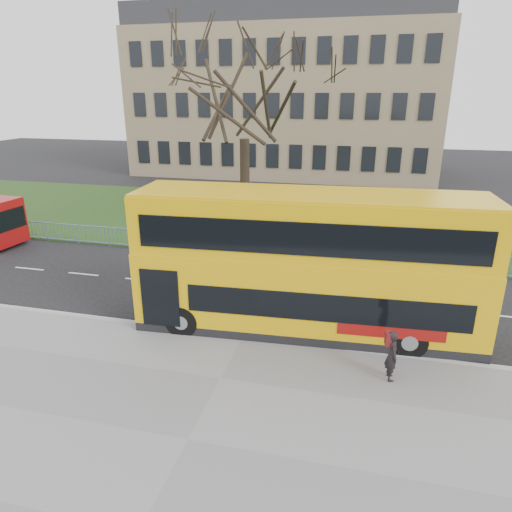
# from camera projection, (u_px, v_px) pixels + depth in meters

# --- Properties ---
(ground) EXTENTS (120.00, 120.00, 0.00)m
(ground) POSITION_uv_depth(u_px,v_px,m) (254.00, 319.00, 17.45)
(ground) COLOR black
(ground) RESTS_ON ground
(pavement) EXTENTS (80.00, 10.50, 0.12)m
(pavement) POSITION_uv_depth(u_px,v_px,m) (188.00, 441.00, 11.27)
(pavement) COLOR slate
(pavement) RESTS_ON ground
(kerb) EXTENTS (80.00, 0.20, 0.14)m
(kerb) POSITION_uv_depth(u_px,v_px,m) (243.00, 337.00, 16.01)
(kerb) COLOR #9C9C9E
(kerb) RESTS_ON ground
(grass_verge) EXTENTS (80.00, 15.40, 0.08)m
(grass_verge) POSITION_uv_depth(u_px,v_px,m) (305.00, 221.00, 30.51)
(grass_verge) COLOR #1D3C16
(grass_verge) RESTS_ON ground
(guard_railing) EXTENTS (40.00, 0.12, 1.10)m
(guard_railing) POSITION_uv_depth(u_px,v_px,m) (285.00, 250.00, 23.30)
(guard_railing) COLOR #668DB6
(guard_railing) RESTS_ON ground
(bare_tree) EXTENTS (9.41, 9.41, 13.44)m
(bare_tree) POSITION_uv_depth(u_px,v_px,m) (244.00, 119.00, 24.95)
(bare_tree) COLOR black
(bare_tree) RESTS_ON grass_verge
(civic_building) EXTENTS (30.00, 15.00, 14.00)m
(civic_building) POSITION_uv_depth(u_px,v_px,m) (287.00, 104.00, 48.17)
(civic_building) COLOR #897957
(civic_building) RESTS_ON ground
(yellow_bus) EXTENTS (12.04, 3.52, 4.98)m
(yellow_bus) POSITION_uv_depth(u_px,v_px,m) (308.00, 261.00, 15.80)
(yellow_bus) COLOR #F2B60A
(yellow_bus) RESTS_ON ground
(pedestrian) EXTENTS (0.46, 0.63, 1.59)m
(pedestrian) POSITION_uv_depth(u_px,v_px,m) (392.00, 355.00, 13.37)
(pedestrian) COLOR black
(pedestrian) RESTS_ON pavement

